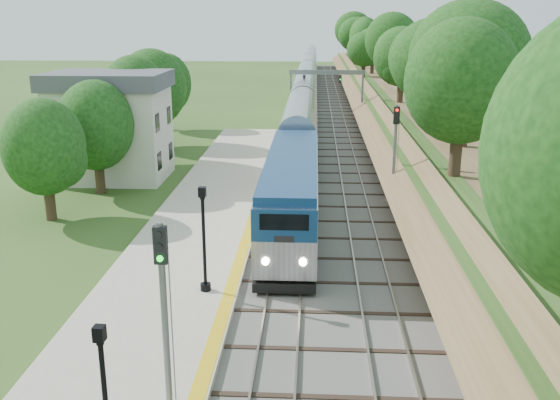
# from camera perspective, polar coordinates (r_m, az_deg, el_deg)

# --- Properties ---
(trackbed) EXTENTS (9.50, 170.00, 0.28)m
(trackbed) POSITION_cam_1_polar(r_m,az_deg,el_deg) (76.37, 3.77, 7.49)
(trackbed) COLOR #4C4944
(trackbed) RESTS_ON ground
(platform) EXTENTS (6.40, 68.00, 0.38)m
(platform) POSITION_cam_1_polar(r_m,az_deg,el_deg) (34.15, -7.85, -3.73)
(platform) COLOR #A9A288
(platform) RESTS_ON ground
(yellow_stripe) EXTENTS (0.55, 68.00, 0.01)m
(yellow_stripe) POSITION_cam_1_polar(r_m,az_deg,el_deg) (33.66, -3.08, -3.55)
(yellow_stripe) COLOR gold
(yellow_stripe) RESTS_ON platform
(embankment) EXTENTS (10.64, 170.00, 11.70)m
(embankment) POSITION_cam_1_polar(r_m,az_deg,el_deg) (76.64, 10.13, 8.74)
(embankment) COLOR brown
(embankment) RESTS_ON ground
(station_building) EXTENTS (8.60, 6.60, 8.00)m
(station_building) POSITION_cam_1_polar(r_m,az_deg,el_deg) (48.55, -15.22, 6.63)
(station_building) COLOR beige
(station_building) RESTS_ON ground
(signal_gantry) EXTENTS (8.40, 0.38, 6.20)m
(signal_gantry) POSITION_cam_1_polar(r_m,az_deg,el_deg) (70.80, 4.26, 10.66)
(signal_gantry) COLOR slate
(signal_gantry) RESTS_ON ground
(trees_behind_platform) EXTENTS (7.82, 53.32, 7.21)m
(trees_behind_platform) POSITION_cam_1_polar(r_m,az_deg,el_deg) (38.87, -15.50, 4.94)
(trees_behind_platform) COLOR #332316
(trees_behind_platform) RESTS_ON ground
(train) EXTENTS (2.87, 134.78, 4.22)m
(train) POSITION_cam_1_polar(r_m,az_deg,el_deg) (91.76, 2.45, 10.34)
(train) COLOR black
(train) RESTS_ON trackbed
(lamppost_far) EXTENTS (0.46, 0.46, 4.67)m
(lamppost_far) POSITION_cam_1_polar(r_m,az_deg,el_deg) (26.93, -6.95, -4.14)
(lamppost_far) COLOR black
(lamppost_far) RESTS_ON platform
(signal_platform) EXTENTS (0.36, 0.29, 6.20)m
(signal_platform) POSITION_cam_1_polar(r_m,az_deg,el_deg) (17.88, -10.57, -9.31)
(signal_platform) COLOR slate
(signal_platform) RESTS_ON platform
(signal_farside) EXTENTS (0.36, 0.29, 6.61)m
(signal_farside) POSITION_cam_1_polar(r_m,az_deg,el_deg) (39.26, 10.46, 4.83)
(signal_farside) COLOR slate
(signal_farside) RESTS_ON ground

